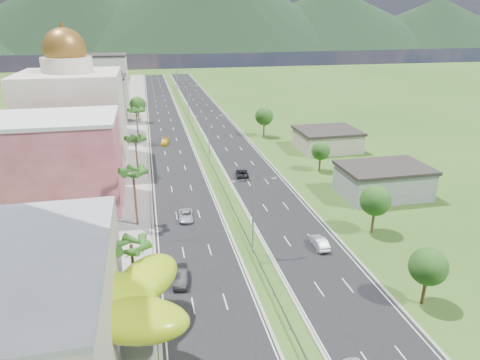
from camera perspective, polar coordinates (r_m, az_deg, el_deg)
ground at (r=51.60m, az=4.46°, el=-15.08°), size 500.00×500.00×0.00m
road_left at (r=133.52m, az=-9.85°, el=7.28°), size 11.00×260.00×0.04m
road_right at (r=134.93m, az=-3.43°, el=7.69°), size 11.00×260.00×0.04m
sidewalk_left at (r=133.48m, az=-13.95°, el=7.00°), size 7.00×260.00×0.12m
median_guardrail at (r=116.48m, az=-5.69°, el=5.85°), size 0.10×216.06×0.76m
streetlight_median_b at (r=56.59m, az=1.76°, el=-3.72°), size 6.04×0.25×11.00m
streetlight_median_c at (r=93.82m, az=-4.18°, el=6.15°), size 6.04×0.25×11.00m
streetlight_median_d at (r=137.58m, az=-6.96°, el=10.69°), size 6.04×0.25×11.00m
streetlight_median_e at (r=181.94m, az=-8.43°, el=13.01°), size 6.04×0.25×11.00m
lime_canopy at (r=44.45m, az=-20.20°, el=-15.16°), size 18.00×15.00×7.40m
pink_shophouse at (r=76.98m, az=-23.20°, el=1.85°), size 20.00×15.00×15.00m
domed_building at (r=98.02m, az=-21.28°, el=8.20°), size 20.00×20.00×28.70m
midrise_grey at (r=122.84m, az=-19.04°, el=9.14°), size 16.00×15.00×16.00m
midrise_beige at (r=144.64m, az=-18.12°, el=10.22°), size 16.00×15.00×13.00m
midrise_white at (r=166.95m, az=-17.55°, el=12.42°), size 16.00×15.00×18.00m
shed_near at (r=81.47m, az=18.53°, el=-0.28°), size 15.00×10.00×5.00m
shed_far at (r=107.80m, az=11.53°, el=5.20°), size 14.00×12.00×4.40m
palm_tree_b at (r=47.95m, az=-14.29°, el=-8.75°), size 3.60×3.60×8.10m
palm_tree_c at (r=65.69m, az=-14.07°, el=0.81°), size 3.60×3.60×9.60m
palm_tree_d at (r=87.97m, az=-13.78°, el=5.17°), size 3.60×3.60×8.60m
palm_tree_e at (r=112.16m, az=-13.68°, el=8.83°), size 3.60×3.60×9.40m
leafy_tree_lfar at (r=137.22m, az=-13.48°, el=9.76°), size 4.90×4.90×8.05m
leafy_tree_ra at (r=51.82m, az=23.81°, el=-10.53°), size 4.20×4.20×6.90m
leafy_tree_rb at (r=65.77m, az=17.61°, el=-2.65°), size 4.55×4.55×7.47m
leafy_tree_rc at (r=90.89m, az=10.70°, el=3.82°), size 3.85×3.85×6.33m
leafy_tree_rd at (r=116.79m, az=3.24°, el=8.46°), size 4.90×4.90×8.05m
mountain_ridge at (r=496.27m, az=-4.05°, el=17.06°), size 860.00×140.00×90.00m
car_dark_left at (r=53.72m, az=-7.95°, el=-12.56°), size 2.19×5.01×1.60m
car_silver_mid_left at (r=69.10m, az=-7.24°, el=-4.72°), size 2.40×4.82×1.31m
car_yellow_far_left at (r=111.89m, az=-10.00°, el=5.06°), size 2.51×4.73×1.31m
car_silver_right at (r=61.57m, az=10.53°, el=-8.16°), size 1.70×4.58×1.50m
car_dark_far_right at (r=86.83m, az=0.29°, el=0.89°), size 3.18×5.57×1.46m
motorcycle at (r=56.03m, az=-7.39°, el=-11.21°), size 0.69×2.02×1.27m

